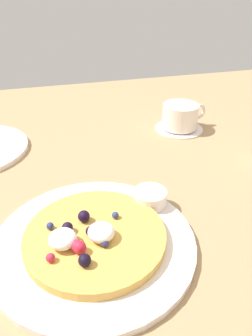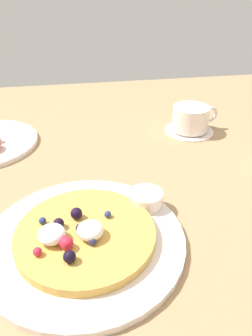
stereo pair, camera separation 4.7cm
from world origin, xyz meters
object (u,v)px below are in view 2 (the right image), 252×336
at_px(coffee_saucer, 189,130).
at_px(syrup_ramekin, 146,199).
at_px(coffee_cup, 191,118).
at_px(pancake_plate, 85,240).

bearing_deg(coffee_saucer, syrup_ramekin, -122.25).
relative_size(syrup_ramekin, coffee_cup, 0.46).
bearing_deg(syrup_ramekin, pancake_plate, -151.84).
xyz_separation_m(coffee_saucer, coffee_cup, (0.00, 0.00, 0.03)).
height_order(syrup_ramekin, coffee_cup, coffee_cup).
height_order(pancake_plate, coffee_saucer, pancake_plate).
height_order(syrup_ramekin, coffee_saucer, syrup_ramekin).
bearing_deg(coffee_saucer, pancake_plate, -129.96).
relative_size(pancake_plate, syrup_ramekin, 5.34).
distance_m(pancake_plate, coffee_cup, 0.45).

